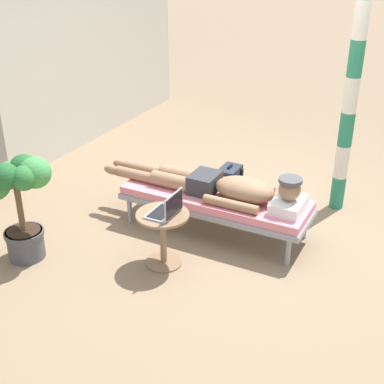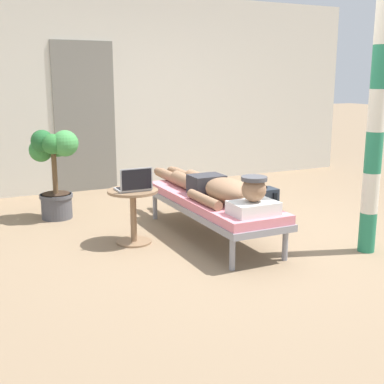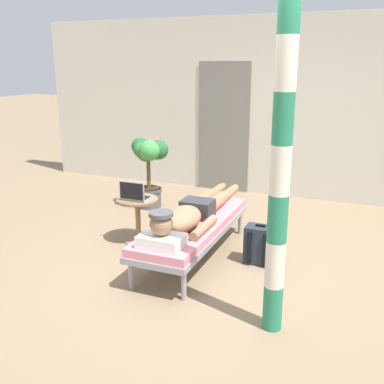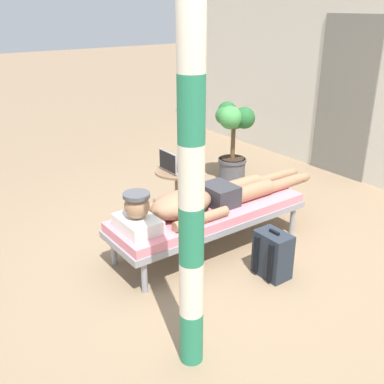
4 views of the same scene
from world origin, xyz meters
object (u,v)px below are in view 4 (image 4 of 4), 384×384
(lounge_chair, at_px, (209,215))
(laptop, at_px, (173,166))
(backpack, at_px, (273,255))
(side_table, at_px, (178,185))
(porch_post, at_px, (191,176))
(person_reclining, at_px, (202,199))
(potted_plant, at_px, (234,131))

(lounge_chair, relative_size, laptop, 6.20)
(laptop, relative_size, backpack, 0.73)
(side_table, distance_m, porch_post, 2.36)
(person_reclining, distance_m, potted_plant, 1.91)
(porch_post, bearing_deg, lounge_chair, 137.48)
(person_reclining, bearing_deg, potted_plant, 130.43)
(porch_post, bearing_deg, potted_plant, 134.44)
(backpack, relative_size, porch_post, 0.17)
(potted_plant, bearing_deg, porch_post, -45.56)
(person_reclining, bearing_deg, laptop, 165.62)
(lounge_chair, xyz_separation_m, laptop, (-0.76, 0.12, 0.24))
(person_reclining, relative_size, backpack, 5.12)
(potted_plant, bearing_deg, side_table, -68.44)
(side_table, bearing_deg, person_reclining, -17.94)
(person_reclining, height_order, porch_post, porch_post)
(potted_plant, relative_size, porch_post, 0.39)
(person_reclining, xyz_separation_m, potted_plant, (-1.24, 1.45, 0.13))
(backpack, bearing_deg, potted_plant, 147.50)
(side_table, xyz_separation_m, porch_post, (1.84, -1.16, 0.92))
(potted_plant, height_order, porch_post, porch_post)
(potted_plant, xyz_separation_m, porch_post, (2.32, -2.36, 0.63))
(person_reclining, relative_size, laptop, 7.00)
(lounge_chair, relative_size, porch_post, 0.75)
(potted_plant, bearing_deg, person_reclining, -49.57)
(person_reclining, height_order, potted_plant, potted_plant)
(backpack, bearing_deg, side_table, 179.15)
(lounge_chair, height_order, side_table, side_table)
(laptop, relative_size, potted_plant, 0.31)
(backpack, height_order, porch_post, porch_post)
(laptop, bearing_deg, potted_plant, 110.76)
(porch_post, bearing_deg, side_table, 147.83)
(side_table, distance_m, backpack, 1.46)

